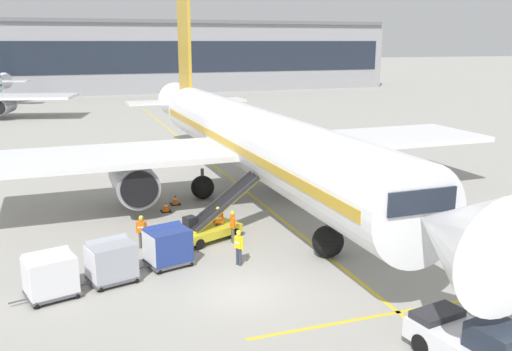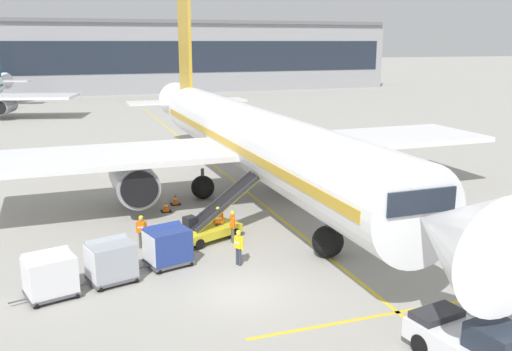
# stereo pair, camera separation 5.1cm
# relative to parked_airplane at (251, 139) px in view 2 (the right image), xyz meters

# --- Properties ---
(ground_plane) EXTENTS (600.00, 600.00, 0.00)m
(ground_plane) POSITION_rel_parked_airplane_xyz_m (-5.03, -13.64, -4.00)
(ground_plane) COLOR #9E9B93
(parked_airplane) EXTENTS (34.69, 45.35, 15.32)m
(parked_airplane) POSITION_rel_parked_airplane_xyz_m (0.00, 0.00, 0.00)
(parked_airplane) COLOR white
(parked_airplane) RESTS_ON ground
(belt_loader) EXTENTS (5.29, 3.26, 3.19)m
(belt_loader) POSITION_rel_parked_airplane_xyz_m (-4.49, -6.89, -3.11)
(belt_loader) COLOR gold
(belt_loader) RESTS_ON ground
(baggage_cart_lead) EXTENTS (2.83, 2.08, 1.91)m
(baggage_cart_lead) POSITION_rel_parked_airplane_xyz_m (-7.38, -9.68, -3.00)
(baggage_cart_lead) COLOR #515156
(baggage_cart_lead) RESTS_ON ground
(baggage_cart_second) EXTENTS (2.83, 2.08, 1.91)m
(baggage_cart_second) POSITION_rel_parked_airplane_xyz_m (-10.03, -10.70, -3.00)
(baggage_cart_second) COLOR #515156
(baggage_cart_second) RESTS_ON ground
(baggage_cart_third) EXTENTS (2.83, 2.08, 1.91)m
(baggage_cart_third) POSITION_rel_parked_airplane_xyz_m (-12.53, -11.43, -3.00)
(baggage_cart_third) COLOR #515156
(baggage_cart_third) RESTS_ON ground
(pushback_tug) EXTENTS (2.84, 4.70, 1.83)m
(pushback_tug) POSITION_rel_parked_airplane_xyz_m (0.48, -21.41, -3.18)
(pushback_tug) COLOR silver
(pushback_tug) RESTS_ON ground
(ground_crew_by_loader) EXTENTS (0.54, 0.36, 1.74)m
(ground_crew_by_loader) POSITION_rel_parked_airplane_xyz_m (-8.21, -7.04, -3.00)
(ground_crew_by_loader) COLOR #514C42
(ground_crew_by_loader) RESTS_ON ground
(ground_crew_by_carts) EXTENTS (0.56, 0.30, 1.74)m
(ground_crew_by_carts) POSITION_rel_parked_airplane_xyz_m (-4.13, -6.86, -3.00)
(ground_crew_by_carts) COLOR #333847
(ground_crew_by_carts) RESTS_ON ground
(ground_crew_marshaller) EXTENTS (0.29, 0.57, 1.74)m
(ground_crew_marshaller) POSITION_rel_parked_airplane_xyz_m (-3.60, -7.76, -3.00)
(ground_crew_marshaller) COLOR #514C42
(ground_crew_marshaller) RESTS_ON ground
(ground_crew_wingwalker) EXTENTS (0.38, 0.52, 1.74)m
(ground_crew_wingwalker) POSITION_rel_parked_airplane_xyz_m (-4.21, -10.76, -3.00)
(ground_crew_wingwalker) COLOR #333847
(ground_crew_wingwalker) RESTS_ON ground
(safety_cone_engine_keepout) EXTENTS (0.61, 0.61, 0.69)m
(safety_cone_engine_keepout) POSITION_rel_parked_airplane_xyz_m (-5.96, -1.21, -3.66)
(safety_cone_engine_keepout) COLOR black
(safety_cone_engine_keepout) RESTS_ON ground
(safety_cone_wingtip) EXTENTS (0.62, 0.62, 0.70)m
(safety_cone_wingtip) POSITION_rel_parked_airplane_xyz_m (-5.11, 0.13, -3.66)
(safety_cone_wingtip) COLOR black
(safety_cone_wingtip) RESTS_ON ground
(apron_guidance_line_lead_in) EXTENTS (0.20, 110.00, 0.01)m
(apron_guidance_line_lead_in) POSITION_rel_parked_airplane_xyz_m (0.26, -0.78, -4.00)
(apron_guidance_line_lead_in) COLOR yellow
(apron_guidance_line_lead_in) RESTS_ON ground
(apron_guidance_line_stop_bar) EXTENTS (12.00, 0.20, 0.01)m
(apron_guidance_line_stop_bar) POSITION_rel_parked_airplane_xyz_m (0.02, -17.29, -4.00)
(apron_guidance_line_stop_bar) COLOR yellow
(apron_guidance_line_stop_bar) RESTS_ON ground
(terminal_building) EXTENTS (102.87, 21.34, 14.47)m
(terminal_building) POSITION_rel_parked_airplane_xyz_m (6.10, 88.12, 3.18)
(terminal_building) COLOR #939399
(terminal_building) RESTS_ON ground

